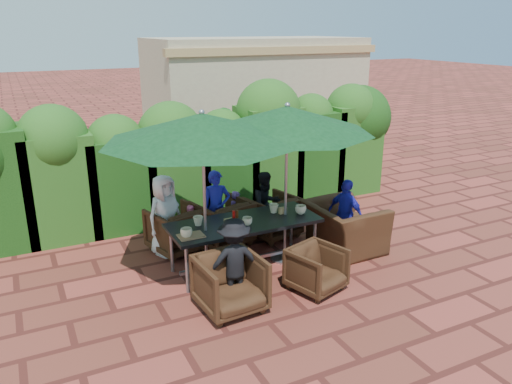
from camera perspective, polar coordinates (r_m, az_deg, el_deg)
name	(u,v)px	position (r m, az deg, el deg)	size (l,w,h in m)	color
ground	(251,260)	(7.90, -0.57, -7.81)	(80.00, 80.00, 0.00)	maroon
dining_table	(244,226)	(7.42, -1.37, -3.90)	(2.25, 0.90, 0.75)	black
umbrella_left	(202,128)	(6.68, -6.18, 7.30)	(2.72, 2.72, 2.46)	gray
umbrella_right	(287,120)	(7.27, 3.58, 8.26)	(2.54, 2.54, 2.46)	gray
chair_far_left	(176,227)	(8.17, -9.08, -4.02)	(0.79, 0.74, 0.81)	black
chair_far_mid	(222,220)	(8.33, -3.91, -3.23)	(0.83, 0.77, 0.85)	black
chair_far_right	(272,214)	(8.64, 1.86, -2.56)	(0.78, 0.73, 0.81)	black
chair_near_left	(230,281)	(6.46, -2.96, -10.15)	(0.78, 0.73, 0.81)	black
chair_near_right	(317,267)	(6.98, 6.96, -8.51)	(0.67, 0.62, 0.69)	black
chair_end_right	(345,219)	(8.22, 10.10, -3.11)	(1.18, 0.77, 1.03)	black
adult_far_left	(165,215)	(8.02, -10.37, -2.61)	(0.65, 0.39, 1.31)	silver
adult_far_mid	(217,208)	(8.26, -4.52, -1.88)	(0.46, 0.37, 1.27)	#211FAC
adult_far_right	(266,204)	(8.59, 1.15, -1.43)	(0.55, 0.34, 1.16)	black
adult_near_left	(234,261)	(6.54, -2.51, -7.93)	(0.76, 0.35, 1.18)	black
adult_end_right	(346,214)	(8.26, 10.24, -2.50)	(0.69, 0.34, 1.17)	#211FAC
child_left	(192,227)	(8.25, -7.30, -3.97)	(0.27, 0.22, 0.74)	#F05488
child_right	(237,214)	(8.63, -2.20, -2.53)	(0.29, 0.24, 0.82)	#7D4BA3
pedestrian_a	(224,144)	(11.72, -3.62, 5.45)	(1.64, 0.58, 1.75)	green
pedestrian_b	(251,138)	(12.42, -0.55, 6.15)	(0.83, 0.51, 1.73)	#F05488
pedestrian_c	(292,139)	(12.79, 4.16, 6.07)	(1.00, 0.46, 1.55)	gray
cup_a	(186,233)	(6.88, -7.96, -4.64)	(0.17, 0.17, 0.13)	beige
cup_b	(198,221)	(7.26, -6.63, -3.30)	(0.15, 0.15, 0.14)	beige
cup_c	(247,221)	(7.23, -1.02, -3.36)	(0.15, 0.15, 0.12)	beige
cup_d	(274,208)	(7.70, 2.03, -1.88)	(0.15, 0.15, 0.14)	beige
cup_e	(301,210)	(7.68, 5.13, -2.02)	(0.17, 0.17, 0.14)	beige
ketchup_bottle	(234,216)	(7.35, -2.55, -2.78)	(0.04, 0.04, 0.17)	#B20C0A
sauce_bottle	(237,216)	(7.37, -2.18, -2.72)	(0.04, 0.04, 0.17)	#4C230C
serving_tray	(191,236)	(6.92, -7.44, -4.99)	(0.35, 0.25, 0.02)	#936747
number_block_left	(228,222)	(7.24, -3.18, -3.44)	(0.12, 0.06, 0.10)	tan
number_block_right	(283,210)	(7.68, 3.07, -2.12)	(0.12, 0.06, 0.10)	tan
hedge_wall	(190,149)	(9.44, -7.57, 4.91)	(9.10, 1.60, 2.54)	#13330E
building	(254,94)	(15.03, -0.18, 11.16)	(6.20, 3.08, 3.20)	#BAAF8A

